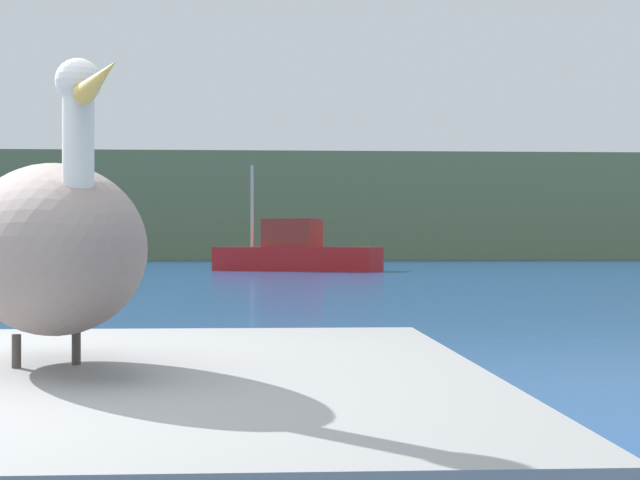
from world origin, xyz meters
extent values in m
cube|color=#6B7A51|center=(0.00, 69.48, 3.75)|extent=(140.00, 12.09, 7.50)
cube|color=#979797|center=(0.67, 0.16, 0.35)|extent=(2.80, 2.94, 0.70)
ellipsoid|color=gray|center=(0.67, 0.16, 1.09)|extent=(0.97, 1.30, 0.55)
cylinder|color=white|center=(0.83, -0.22, 1.35)|extent=(0.09, 0.09, 0.36)
sphere|color=white|center=(0.83, -0.22, 1.57)|extent=(0.13, 0.13, 0.13)
cone|color=gold|center=(0.93, -0.45, 1.54)|extent=(0.20, 0.36, 0.09)
cylinder|color=#4C4742|center=(0.74, 0.25, 0.75)|extent=(0.03, 0.03, 0.11)
cylinder|color=#4C4742|center=(0.56, 0.17, 0.75)|extent=(0.03, 0.03, 0.11)
cube|color=red|center=(2.63, 36.76, 0.48)|extent=(7.05, 4.49, 0.97)
cube|color=maroon|center=(2.41, 36.84, 1.54)|extent=(2.60, 2.44, 1.15)
cylinder|color=#B2B2B2|center=(0.76, 37.49, 2.68)|extent=(0.12, 0.12, 3.42)
camera|label=1|loc=(1.37, -3.03, 1.10)|focal=54.54mm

